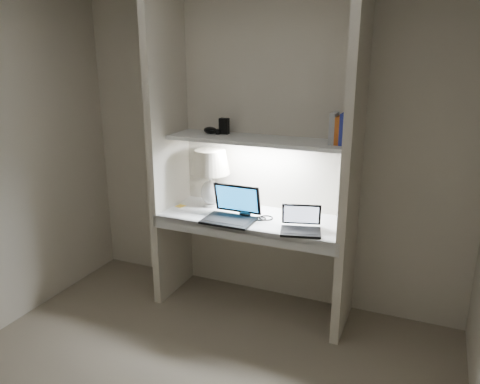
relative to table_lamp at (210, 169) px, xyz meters
The scene contains 17 objects.
back_wall 0.47m from the table_lamp, 22.95° to the left, with size 3.20×0.01×2.50m, color beige.
alcove_panel_left 0.37m from the table_lamp, 162.41° to the right, with size 0.06×0.55×2.50m, color beige.
alcove_panel_right 1.16m from the table_lamp, ahead, with size 0.06×0.55×2.50m, color beige.
desk 0.54m from the table_lamp, 13.90° to the right, with size 1.40×0.55×0.04m, color white.
desk_apron 0.66m from the table_lamp, 41.41° to the right, with size 1.46×0.03×0.10m, color silver.
shelf 0.49m from the table_lamp, ahead, with size 1.40×0.36×0.03m, color silver.
strip_light 0.48m from the table_lamp, ahead, with size 0.60×0.04×0.01m, color white.
table_lamp is the anchor object (origin of this frame).
laptop_main 0.45m from the table_lamp, 37.56° to the right, with size 0.38×0.33×0.25m.
laptop_netbook 0.91m from the table_lamp, 16.65° to the right, with size 0.33×0.31×0.18m.
speaker 0.39m from the table_lamp, 14.32° to the left, with size 0.10×0.07×0.14m, color silver.
mouse 0.48m from the table_lamp, 20.04° to the right, with size 0.11×0.07×0.04m, color black.
cable_coil 0.62m from the table_lamp, 11.78° to the right, with size 0.11×0.11×0.01m, color black.
sticky_note 0.40m from the table_lamp, 156.01° to the right, with size 0.07×0.07×0.00m, color yellow.
book_row 1.12m from the table_lamp, ahead, with size 0.21×0.15×0.22m.
shelf_box 0.36m from the table_lamp, 34.35° to the left, with size 0.07×0.05×0.12m, color black.
shelf_gadget 0.31m from the table_lamp, 105.55° to the left, with size 0.13×0.09×0.05m, color black.
Camera 1 is at (1.24, -1.94, 1.99)m, focal length 35.00 mm.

